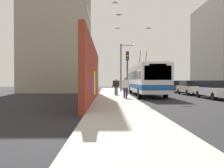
{
  "coord_description": "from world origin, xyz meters",
  "views": [
    {
      "loc": [
        -20.72,
        2.26,
        1.55
      ],
      "look_at": [
        -0.78,
        1.84,
        1.27
      ],
      "focal_mm": 36.77,
      "sensor_mm": 36.0,
      "label": 1
    }
  ],
  "objects_px": {
    "pedestrian_at_curb": "(125,86)",
    "traffic_light": "(127,66)",
    "city_bus": "(145,79)",
    "parked_car_dark_gray": "(175,86)",
    "parked_car_white": "(215,89)",
    "parked_car_navy": "(163,85)",
    "pedestrian_midblock": "(116,85)",
    "street_lamp": "(123,64)",
    "parked_car_champagne": "(191,87)"
  },
  "relations": [
    {
      "from": "pedestrian_at_curb",
      "to": "traffic_light",
      "type": "bearing_deg",
      "value": -8.35
    },
    {
      "from": "city_bus",
      "to": "parked_car_dark_gray",
      "type": "bearing_deg",
      "value": -36.76
    },
    {
      "from": "parked_car_white",
      "to": "city_bus",
      "type": "bearing_deg",
      "value": 47.33
    },
    {
      "from": "parked_car_navy",
      "to": "pedestrian_at_curb",
      "type": "bearing_deg",
      "value": 157.52
    },
    {
      "from": "city_bus",
      "to": "parked_car_navy",
      "type": "distance_m",
      "value": 14.29
    },
    {
      "from": "parked_car_navy",
      "to": "pedestrian_midblock",
      "type": "xyz_separation_m",
      "value": [
        -15.03,
        8.39,
        0.27
      ]
    },
    {
      "from": "pedestrian_at_curb",
      "to": "pedestrian_midblock",
      "type": "relative_size",
      "value": 1.03
    },
    {
      "from": "traffic_light",
      "to": "street_lamp",
      "type": "xyz_separation_m",
      "value": [
        8.53,
        -0.13,
        0.8
      ]
    },
    {
      "from": "city_bus",
      "to": "parked_car_dark_gray",
      "type": "xyz_separation_m",
      "value": [
        6.96,
        -5.2,
        -0.93
      ]
    },
    {
      "from": "parked_car_white",
      "to": "parked_car_champagne",
      "type": "xyz_separation_m",
      "value": [
        5.71,
        0.0,
        -0.0
      ]
    },
    {
      "from": "parked_car_champagne",
      "to": "street_lamp",
      "type": "distance_m",
      "value": 9.25
    },
    {
      "from": "parked_car_dark_gray",
      "to": "street_lamp",
      "type": "relative_size",
      "value": 0.65
    },
    {
      "from": "parked_car_white",
      "to": "pedestrian_at_curb",
      "type": "relative_size",
      "value": 2.74
    },
    {
      "from": "city_bus",
      "to": "parked_car_champagne",
      "type": "distance_m",
      "value": 5.36
    },
    {
      "from": "traffic_light",
      "to": "city_bus",
      "type": "bearing_deg",
      "value": -39.2
    },
    {
      "from": "parked_car_navy",
      "to": "traffic_light",
      "type": "distance_m",
      "value": 17.66
    },
    {
      "from": "parked_car_white",
      "to": "street_lamp",
      "type": "relative_size",
      "value": 0.74
    },
    {
      "from": "city_bus",
      "to": "traffic_light",
      "type": "relative_size",
      "value": 2.89
    },
    {
      "from": "parked_car_navy",
      "to": "parked_car_champagne",
      "type": "bearing_deg",
      "value": 180.0
    },
    {
      "from": "parked_car_dark_gray",
      "to": "pedestrian_midblock",
      "type": "relative_size",
      "value": 2.48
    },
    {
      "from": "parked_car_navy",
      "to": "street_lamp",
      "type": "xyz_separation_m",
      "value": [
        -7.39,
        7.22,
        2.94
      ]
    },
    {
      "from": "parked_car_dark_gray",
      "to": "pedestrian_at_curb",
      "type": "distance_m",
      "value": 14.68
    },
    {
      "from": "pedestrian_midblock",
      "to": "street_lamp",
      "type": "xyz_separation_m",
      "value": [
        7.64,
        -1.17,
        2.67
      ]
    },
    {
      "from": "pedestrian_at_curb",
      "to": "pedestrian_midblock",
      "type": "height_order",
      "value": "pedestrian_at_curb"
    },
    {
      "from": "pedestrian_midblock",
      "to": "street_lamp",
      "type": "relative_size",
      "value": 0.26
    },
    {
      "from": "traffic_light",
      "to": "parked_car_dark_gray",
      "type": "bearing_deg",
      "value": -37.44
    },
    {
      "from": "traffic_light",
      "to": "street_lamp",
      "type": "distance_m",
      "value": 8.57
    },
    {
      "from": "street_lamp",
      "to": "parked_car_dark_gray",
      "type": "bearing_deg",
      "value": -81.59
    },
    {
      "from": "city_bus",
      "to": "parked_car_white",
      "type": "xyz_separation_m",
      "value": [
        -4.79,
        -5.2,
        -0.92
      ]
    },
    {
      "from": "parked_car_white",
      "to": "parked_car_navy",
      "type": "xyz_separation_m",
      "value": [
        18.08,
        0.0,
        -0.0
      ]
    },
    {
      "from": "parked_car_white",
      "to": "parked_car_champagne",
      "type": "distance_m",
      "value": 5.71
    },
    {
      "from": "pedestrian_midblock",
      "to": "traffic_light",
      "type": "bearing_deg",
      "value": -130.52
    },
    {
      "from": "parked_car_navy",
      "to": "street_lamp",
      "type": "bearing_deg",
      "value": 135.67
    },
    {
      "from": "parked_car_dark_gray",
      "to": "parked_car_navy",
      "type": "xyz_separation_m",
      "value": [
        6.32,
        -0.0,
        0.0
      ]
    },
    {
      "from": "pedestrian_midblock",
      "to": "street_lamp",
      "type": "bearing_deg",
      "value": -8.7
    },
    {
      "from": "parked_car_champagne",
      "to": "parked_car_white",
      "type": "bearing_deg",
      "value": -180.0
    },
    {
      "from": "pedestrian_at_curb",
      "to": "traffic_light",
      "type": "xyz_separation_m",
      "value": [
        2.86,
        -0.42,
        1.82
      ]
    },
    {
      "from": "parked_car_champagne",
      "to": "pedestrian_midblock",
      "type": "relative_size",
      "value": 2.67
    },
    {
      "from": "parked_car_champagne",
      "to": "street_lamp",
      "type": "relative_size",
      "value": 0.7
    },
    {
      "from": "parked_car_navy",
      "to": "pedestrian_at_curb",
      "type": "distance_m",
      "value": 20.32
    },
    {
      "from": "pedestrian_at_curb",
      "to": "street_lamp",
      "type": "xyz_separation_m",
      "value": [
        11.39,
        -0.55,
        2.63
      ]
    },
    {
      "from": "city_bus",
      "to": "parked_car_champagne",
      "type": "xyz_separation_m",
      "value": [
        0.92,
        -5.2,
        -0.92
      ]
    },
    {
      "from": "parked_car_dark_gray",
      "to": "pedestrian_midblock",
      "type": "xyz_separation_m",
      "value": [
        -8.71,
        8.39,
        0.27
      ]
    },
    {
      "from": "street_lamp",
      "to": "traffic_light",
      "type": "bearing_deg",
      "value": 179.11
    },
    {
      "from": "pedestrian_midblock",
      "to": "traffic_light",
      "type": "xyz_separation_m",
      "value": [
        -0.89,
        -1.04,
        1.86
      ]
    },
    {
      "from": "city_bus",
      "to": "pedestrian_midblock",
      "type": "xyz_separation_m",
      "value": [
        -1.75,
        3.19,
        -0.65
      ]
    },
    {
      "from": "city_bus",
      "to": "parked_car_champagne",
      "type": "relative_size",
      "value": 2.77
    },
    {
      "from": "pedestrian_midblock",
      "to": "street_lamp",
      "type": "distance_m",
      "value": 8.18
    },
    {
      "from": "city_bus",
      "to": "pedestrian_at_curb",
      "type": "bearing_deg",
      "value": 154.94
    },
    {
      "from": "parked_car_champagne",
      "to": "traffic_light",
      "type": "bearing_deg",
      "value": 115.81
    }
  ]
}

